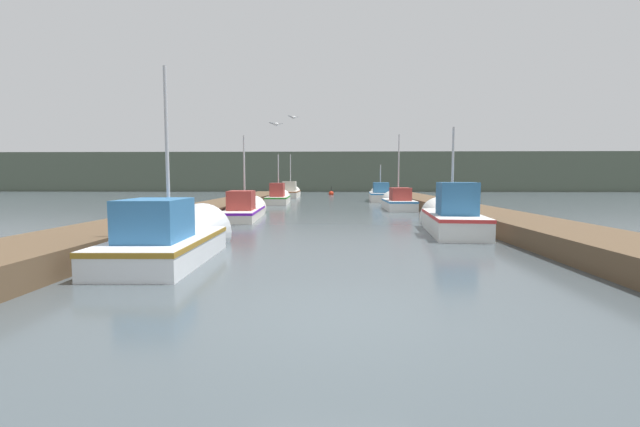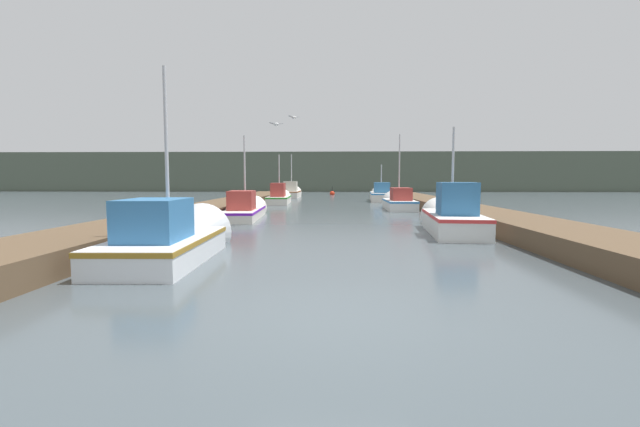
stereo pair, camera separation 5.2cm
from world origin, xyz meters
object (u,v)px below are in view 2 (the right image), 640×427
fishing_boat_2 (246,209)px  fishing_boat_5 (381,195)px  mooring_piling_1 (273,192)px  seagull_1 (276,124)px  fishing_boat_6 (292,192)px  channel_buoy (332,193)px  seagull_lead (294,117)px  mooring_piling_0 (384,192)px  fishing_boat_0 (175,238)px  fishing_boat_3 (398,202)px  fishing_boat_4 (279,197)px  fishing_boat_1 (450,217)px

fishing_boat_2 → fishing_boat_5: fishing_boat_2 is taller
mooring_piling_1 → seagull_1: seagull_1 is taller
fishing_boat_6 → channel_buoy: fishing_boat_6 is taller
seagull_lead → mooring_piling_0: bearing=31.9°
fishing_boat_0 → fishing_boat_5: fishing_boat_0 is taller
fishing_boat_3 → fishing_boat_5: bearing=90.4°
seagull_1 → channel_buoy: bearing=51.9°
fishing_boat_6 → mooring_piling_1: fishing_boat_6 is taller
fishing_boat_4 → channel_buoy: fishing_boat_4 is taller
fishing_boat_0 → fishing_boat_4: 21.08m
fishing_boat_6 → channel_buoy: bearing=56.2°
fishing_boat_1 → mooring_piling_1: fishing_boat_1 is taller
mooring_piling_1 → seagull_lead: size_ratio=2.89×
fishing_boat_0 → seagull_lead: size_ratio=10.29×
fishing_boat_3 → mooring_piling_0: size_ratio=5.06×
channel_buoy → fishing_boat_1: bearing=-82.5°
fishing_boat_0 → fishing_boat_2: fishing_boat_0 is taller
fishing_boat_4 → mooring_piling_1: bearing=102.3°
fishing_boat_3 → seagull_lead: seagull_lead is taller
fishing_boat_4 → fishing_boat_5: size_ratio=0.90×
seagull_1 → fishing_boat_0: bearing=-137.1°
fishing_boat_1 → fishing_boat_6: size_ratio=1.04×
fishing_boat_6 → mooring_piling_1: bearing=-98.6°
fishing_boat_0 → fishing_boat_3: (7.58, 15.64, -0.00)m
fishing_boat_1 → fishing_boat_5: bearing=96.1°
fishing_boat_0 → fishing_boat_3: fishing_boat_3 is taller
mooring_piling_0 → seagull_lead: bearing=-107.1°
fishing_boat_3 → mooring_piling_1: (-8.81, 9.43, 0.29)m
fishing_boat_2 → channel_buoy: fishing_boat_2 is taller
fishing_boat_0 → fishing_boat_3: 17.37m
fishing_boat_0 → mooring_piling_0: bearing=73.2°
fishing_boat_4 → mooring_piling_0: fishing_boat_4 is taller
fishing_boat_0 → fishing_boat_2: bearing=90.7°
fishing_boat_5 → fishing_boat_6: bearing=146.6°
fishing_boat_4 → seagull_lead: 12.24m
fishing_boat_3 → seagull_1: 11.35m
seagull_1 → mooring_piling_0: bearing=39.8°
fishing_boat_3 → mooring_piling_0: bearing=86.8°
channel_buoy → seagull_lead: 27.42m
fishing_boat_2 → mooring_piling_0: size_ratio=6.48×
fishing_boat_5 → seagull_1: bearing=-104.7°
mooring_piling_0 → seagull_lead: size_ratio=1.94×
fishing_boat_4 → seagull_lead: (2.14, -11.32, 4.14)m
seagull_1 → mooring_piling_1: bearing=64.3°
mooring_piling_0 → seagull_1: size_ratio=1.84×
fishing_boat_3 → fishing_boat_5: size_ratio=0.82×
fishing_boat_4 → fishing_boat_5: bearing=25.4°
fishing_boat_1 → fishing_boat_3: fishing_boat_3 is taller
mooring_piling_1 → channel_buoy: (4.80, 11.70, -0.56)m
fishing_boat_5 → fishing_boat_6: (-7.88, 5.94, -0.01)m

